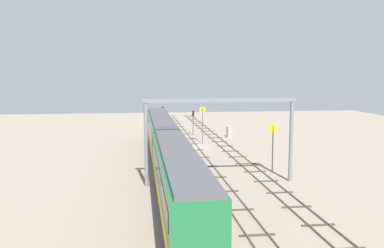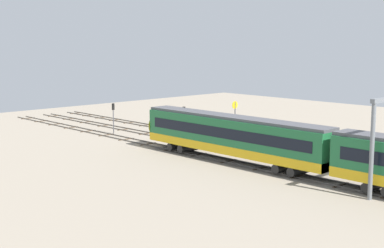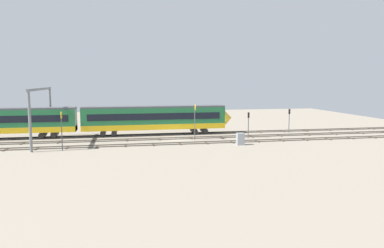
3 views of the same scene
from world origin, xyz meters
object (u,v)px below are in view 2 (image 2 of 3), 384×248
Objects in this scene: signal_light_trackside_departure at (113,114)px; relay_cabinet at (231,130)px; signal_light_trackside_approach at (184,117)px; train at (329,154)px; speed_sign_mid_trackside at (235,118)px.

relay_cabinet is at bearing -140.43° from signal_light_trackside_departure.
signal_light_trackside_approach is 10.47m from signal_light_trackside_departure.
signal_light_trackside_departure is at bearing 39.57° from relay_cabinet.
relay_cabinet is (23.01, -12.01, -1.79)m from train.
speed_sign_mid_trackside is 3.21× the size of relay_cabinet.
train is 18.65m from speed_sign_mid_trackside.
signal_light_trackside_approach is 0.99× the size of signal_light_trackside_departure.
signal_light_trackside_approach is (26.26, -6.34, 0.10)m from train.
train is at bearing 166.44° from signal_light_trackside_approach.
signal_light_trackside_departure is 2.43× the size of relay_cabinet.
signal_light_trackside_departure is 16.45m from relay_cabinet.
signal_light_trackside_approach is at bearing -13.56° from train.
speed_sign_mid_trackside is 1.32× the size of signal_light_trackside_departure.
speed_sign_mid_trackside is 18.87m from signal_light_trackside_departure.
signal_light_trackside_approach reaches higher than relay_cabinet.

